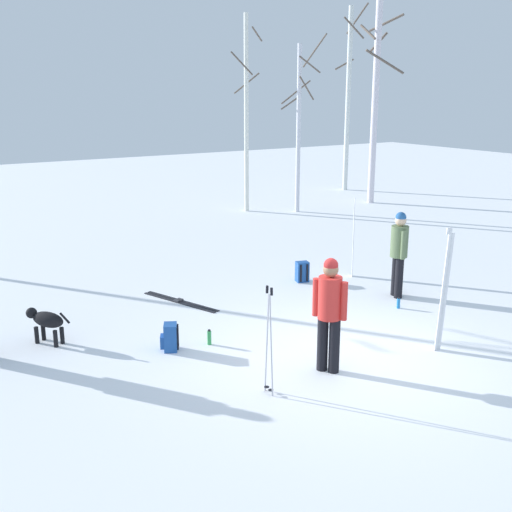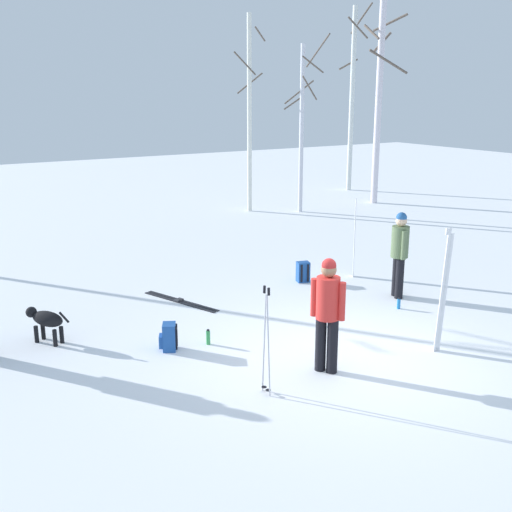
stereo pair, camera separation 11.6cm
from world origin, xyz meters
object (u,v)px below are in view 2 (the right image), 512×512
(ski_poles_0, at_px, (266,338))
(water_bottle_0, at_px, (399,304))
(ski_pair_lying_1, at_px, (180,301))
(birch_tree_4, at_px, (352,97))
(dog, at_px, (46,320))
(person_1, at_px, (328,308))
(water_bottle_1, at_px, (208,337))
(birch_tree_2, at_px, (302,124))
(birch_tree_3, at_px, (379,97))
(backpack_1, at_px, (169,337))
(ski_pair_planted_1, at_px, (444,291))
(birch_tree_1, at_px, (250,113))
(backpack_0, at_px, (303,272))
(ski_pair_planted_0, at_px, (355,238))
(person_2, at_px, (400,249))

(ski_poles_0, relative_size, water_bottle_0, 7.06)
(ski_pair_lying_1, xyz_separation_m, birch_tree_4, (11.89, 9.29, 3.71))
(dog, height_order, birch_tree_4, birch_tree_4)
(person_1, height_order, dog, person_1)
(ski_pair_lying_1, distance_m, birch_tree_4, 15.54)
(ski_poles_0, distance_m, water_bottle_0, 4.31)
(water_bottle_1, bearing_deg, ski_pair_lying_1, 77.05)
(person_1, distance_m, water_bottle_0, 3.29)
(birch_tree_2, relative_size, birch_tree_4, 0.79)
(birch_tree_3, height_order, birch_tree_4, birch_tree_4)
(water_bottle_0, bearing_deg, birch_tree_2, 65.48)
(person_1, distance_m, ski_pair_lying_1, 4.09)
(ski_pair_lying_1, height_order, ski_poles_0, ski_poles_0)
(person_1, distance_m, birch_tree_3, 14.79)
(ski_pair_lying_1, relative_size, birch_tree_2, 0.32)
(backpack_1, bearing_deg, ski_pair_planted_1, -31.46)
(water_bottle_0, distance_m, birch_tree_1, 10.76)
(backpack_0, relative_size, birch_tree_4, 0.06)
(ski_pair_lying_1, relative_size, birch_tree_3, 0.25)
(backpack_1, relative_size, birch_tree_4, 0.06)
(ski_pair_planted_1, height_order, water_bottle_1, ski_pair_planted_1)
(birch_tree_3, relative_size, birch_tree_4, 0.99)
(ski_pair_lying_1, relative_size, ski_poles_0, 1.20)
(person_1, distance_m, dog, 4.61)
(ski_poles_0, height_order, water_bottle_0, ski_poles_0)
(backpack_1, xyz_separation_m, birch_tree_4, (13.02, 11.32, 3.51))
(ski_pair_planted_0, height_order, backpack_0, ski_pair_planted_0)
(person_1, height_order, ski_pair_lying_1, person_1)
(ski_pair_lying_1, distance_m, birch_tree_2, 10.24)
(ski_pair_planted_0, bearing_deg, person_1, -134.52)
(backpack_1, relative_size, birch_tree_2, 0.08)
(birch_tree_3, bearing_deg, ski_poles_0, -137.15)
(ski_pair_planted_1, relative_size, birch_tree_1, 0.31)
(birch_tree_1, distance_m, birch_tree_3, 4.83)
(ski_pair_lying_1, bearing_deg, backpack_1, -119.05)
(person_2, bearing_deg, ski_pair_planted_1, -119.34)
(dog, bearing_deg, ski_poles_0, -58.02)
(ski_pair_lying_1, xyz_separation_m, water_bottle_0, (3.35, -2.51, 0.09))
(ski_pair_lying_1, xyz_separation_m, birch_tree_1, (6.01, 7.43, 3.26))
(ski_pair_lying_1, bearing_deg, water_bottle_0, -36.83)
(dog, bearing_deg, person_2, -11.02)
(birch_tree_4, bearing_deg, ski_pair_lying_1, -142.01)
(water_bottle_1, bearing_deg, water_bottle_0, -5.24)
(birch_tree_3, bearing_deg, birch_tree_1, 167.82)
(ski_pair_planted_0, relative_size, birch_tree_3, 0.24)
(person_1, bearing_deg, ski_pair_planted_0, 45.48)
(backpack_0, relative_size, water_bottle_1, 1.72)
(ski_pair_planted_1, height_order, water_bottle_0, ski_pair_planted_1)
(birch_tree_2, height_order, birch_tree_4, birch_tree_4)
(ski_pair_planted_1, distance_m, birch_tree_2, 11.92)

